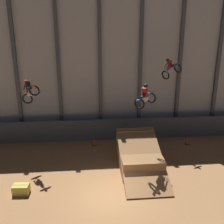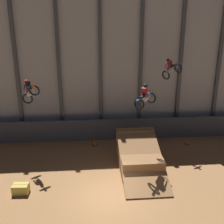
{
  "view_description": "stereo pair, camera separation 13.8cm",
  "coord_description": "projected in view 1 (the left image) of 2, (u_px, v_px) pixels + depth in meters",
  "views": [
    {
      "loc": [
        -1.01,
        -12.66,
        9.06
      ],
      "look_at": [
        0.61,
        4.79,
        3.5
      ],
      "focal_mm": 42.0,
      "sensor_mm": 36.0,
      "label": 1
    },
    {
      "loc": [
        -0.87,
        -12.67,
        9.06
      ],
      "look_at": [
        0.61,
        4.79,
        3.5
      ],
      "focal_mm": 42.0,
      "sensor_mm": 36.0,
      "label": 2
    }
  ],
  "objects": [
    {
      "name": "ground_plane",
      "position": [
        109.0,
        196.0,
        14.85
      ],
      "size": [
        60.0,
        60.0,
        0.0
      ],
      "primitive_type": "plane",
      "color": "#996B42"
    },
    {
      "name": "arena_back_wall",
      "position": [
        100.0,
        67.0,
        21.72
      ],
      "size": [
        32.0,
        0.4,
        12.19
      ],
      "color": "#A3A8B2",
      "rests_on": "ground_plane"
    },
    {
      "name": "lower_barrier",
      "position": [
        101.0,
        130.0,
        22.26
      ],
      "size": [
        31.36,
        0.2,
        1.81
      ],
      "color": "#474C56",
      "rests_on": "ground_plane"
    },
    {
      "name": "dirt_ramp",
      "position": [
        139.0,
        156.0,
        17.9
      ],
      "size": [
        2.73,
        5.51,
        2.28
      ],
      "color": "olive",
      "rests_on": "ground_plane"
    },
    {
      "name": "rider_bike_left_air",
      "position": [
        30.0,
        91.0,
        16.97
      ],
      "size": [
        1.57,
        1.77,
        1.67
      ],
      "rotation": [
        -0.58,
        0.0,
        0.63
      ],
      "color": "black"
    },
    {
      "name": "rider_bike_center_air",
      "position": [
        145.0,
        97.0,
        16.22
      ],
      "size": [
        1.59,
        1.63,
        1.49
      ],
      "rotation": [
        0.06,
        0.0,
        -0.75
      ],
      "color": "black"
    },
    {
      "name": "rider_bike_right_air",
      "position": [
        171.0,
        69.0,
        19.63
      ],
      "size": [
        1.41,
        1.82,
        1.67
      ],
      "rotation": [
        -0.51,
        0.0,
        0.47
      ],
      "color": "black"
    },
    {
      "name": "traffic_cone_near_ramp",
      "position": [
        187.0,
        141.0,
        21.52
      ],
      "size": [
        0.36,
        0.36,
        0.58
      ],
      "color": "black",
      "rests_on": "ground_plane"
    },
    {
      "name": "traffic_cone_arena_edge",
      "position": [
        94.0,
        142.0,
        21.31
      ],
      "size": [
        0.36,
        0.36,
        0.58
      ],
      "color": "black",
      "rests_on": "ground_plane"
    },
    {
      "name": "hay_bale_trackside",
      "position": [
        21.0,
        189.0,
        15.03
      ],
      "size": [
        0.93,
        0.65,
        0.57
      ],
      "rotation": [
        0.0,
        0.0,
        3.09
      ],
      "color": "#CCB751",
      "rests_on": "ground_plane"
    }
  ]
}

